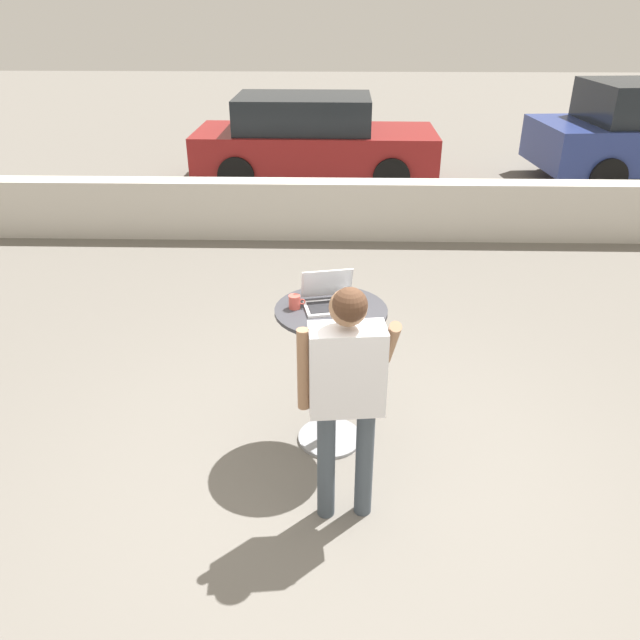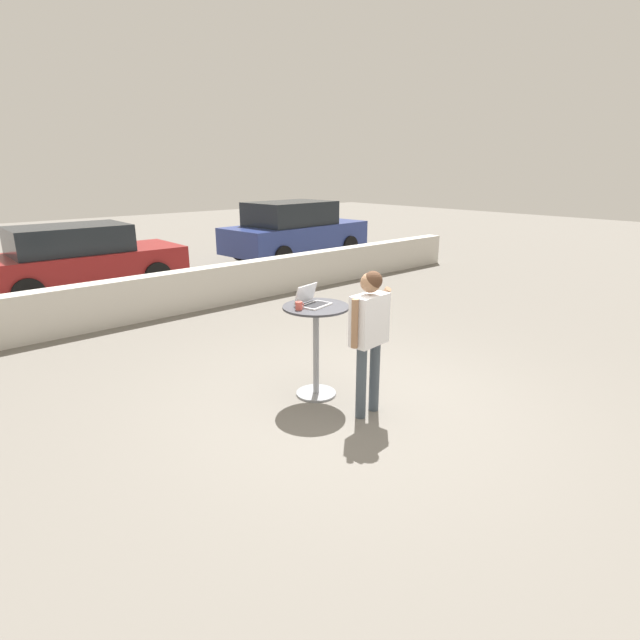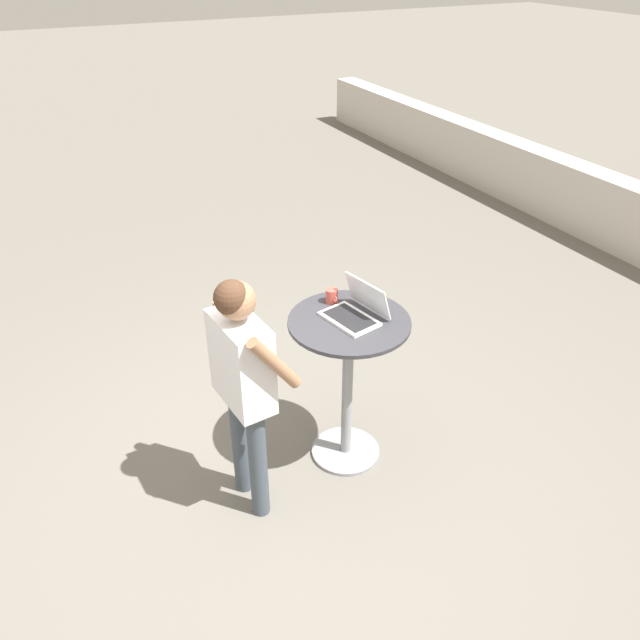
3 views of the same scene
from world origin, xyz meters
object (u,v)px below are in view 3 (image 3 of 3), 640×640
Objects in this scene: cafe_table at (348,368)px; coffee_mug at (332,296)px; laptop at (356,310)px; standing_person at (242,372)px.

cafe_table is 0.47m from coffee_mug.
cafe_table is 0.41m from laptop.
cafe_table is 9.76× the size of coffee_mug.
standing_person is (0.10, -0.73, 0.27)m from cafe_table.
standing_person is at bearing -82.31° from cafe_table.
laptop reaches higher than cafe_table.
coffee_mug is 0.82m from standing_person.
standing_person is at bearing -82.01° from laptop.
coffee_mug is at bearing -168.37° from laptop.
standing_person reaches higher than laptop.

